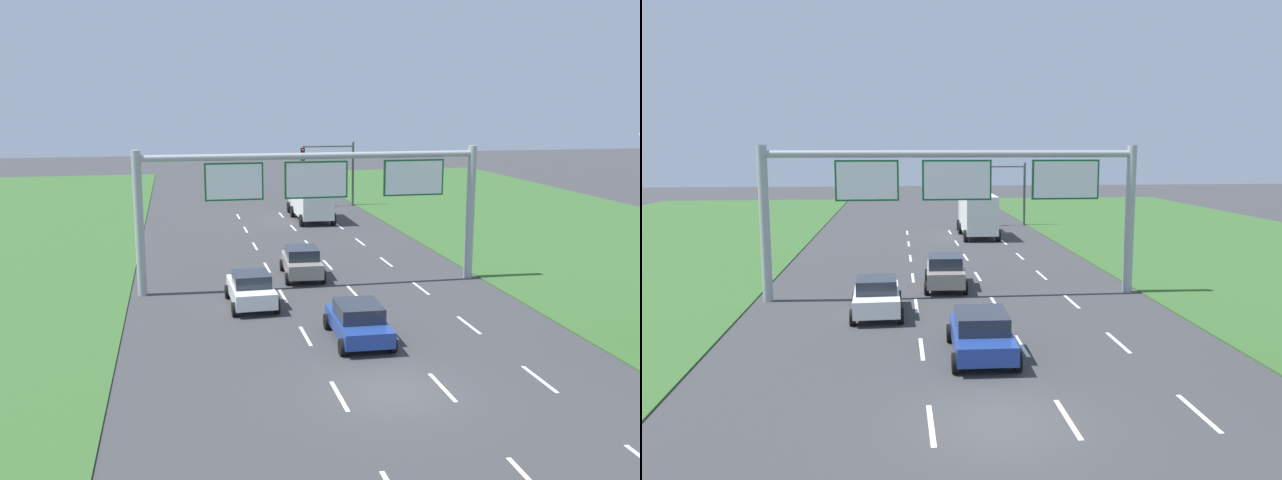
{
  "view_description": "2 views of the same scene",
  "coord_description": "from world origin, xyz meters",
  "views": [
    {
      "loc": [
        -6.66,
        -20.87,
        9.4
      ],
      "look_at": [
        0.29,
        13.07,
        2.47
      ],
      "focal_mm": 40.0,
      "sensor_mm": 36.0,
      "label": 1
    },
    {
      "loc": [
        -2.5,
        -14.74,
        6.86
      ],
      "look_at": [
        0.44,
        13.66,
        2.65
      ],
      "focal_mm": 35.0,
      "sensor_mm": 36.0,
      "label": 2
    }
  ],
  "objects": [
    {
      "name": "car_mid_lane",
      "position": [
        0.2,
        5.11,
        0.78
      ],
      "size": [
        2.26,
        4.31,
        1.51
      ],
      "rotation": [
        0.0,
        0.0,
        -0.03
      ],
      "color": "navy",
      "rests_on": "ground_plane"
    },
    {
      "name": "sign_gantry",
      "position": [
        0.23,
        13.54,
        4.94
      ],
      "size": [
        17.24,
        0.44,
        7.0
      ],
      "color": "#9EA0A5",
      "rests_on": "ground_plane"
    },
    {
      "name": "box_truck",
      "position": [
        3.7,
        33.54,
        1.78
      ],
      "size": [
        2.74,
        7.83,
        3.33
      ],
      "rotation": [
        0.0,
        0.0,
        -0.01
      ],
      "color": "silver",
      "rests_on": "ground_plane"
    },
    {
      "name": "lane_dashes_inner_left",
      "position": [
        -1.75,
        9.0,
        0.0
      ],
      "size": [
        0.14,
        56.4,
        0.01
      ],
      "color": "white",
      "rests_on": "ground_plane"
    },
    {
      "name": "car_lead_silver",
      "position": [
        -3.42,
        10.68,
        0.8
      ],
      "size": [
        2.2,
        4.15,
        1.59
      ],
      "rotation": [
        0.0,
        0.0,
        0.03
      ],
      "color": "white",
      "rests_on": "ground_plane"
    },
    {
      "name": "lane_dashes_inner_right",
      "position": [
        1.75,
        9.0,
        0.0
      ],
      "size": [
        0.14,
        56.4,
        0.01
      ],
      "color": "white",
      "rests_on": "ground_plane"
    },
    {
      "name": "car_near_red",
      "position": [
        -0.2,
        15.49,
        0.83
      ],
      "size": [
        2.27,
        4.28,
        1.63
      ],
      "rotation": [
        0.0,
        0.0,
        -0.06
      ],
      "color": "gray",
      "rests_on": "ground_plane"
    },
    {
      "name": "ground_plane",
      "position": [
        0.0,
        0.0,
        0.0
      ],
      "size": [
        200.0,
        200.0,
        0.0
      ],
      "primitive_type": "plane",
      "color": "#38383A"
    },
    {
      "name": "traffic_light_mast",
      "position": [
        6.86,
        40.09,
        3.87
      ],
      "size": [
        4.76,
        0.49,
        5.6
      ],
      "color": "#47494F",
      "rests_on": "ground_plane"
    },
    {
      "name": "lane_dashes_slip",
      "position": [
        5.25,
        9.0,
        0.0
      ],
      "size": [
        0.14,
        56.4,
        0.01
      ],
      "color": "white",
      "rests_on": "ground_plane"
    }
  ]
}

